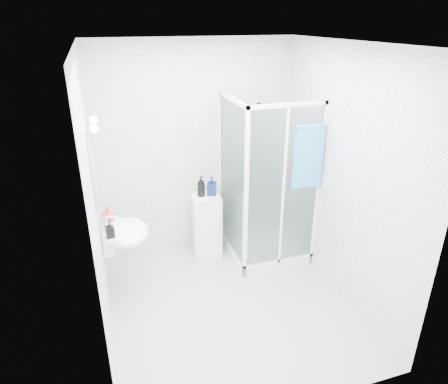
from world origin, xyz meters
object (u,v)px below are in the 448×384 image
object	(u,v)px
shower_enclosure	(262,225)
shampoo_bottle_a	(201,186)
soap_dispenser_orange	(108,214)
soap_dispenser_black	(110,229)
wall_basin	(123,233)
storage_cabinet	(207,225)
hand_towel	(308,155)
shampoo_bottle_b	(212,186)

from	to	relation	value
shower_enclosure	shampoo_bottle_a	size ratio (longest dim) A/B	7.81
soap_dispenser_orange	soap_dispenser_black	size ratio (longest dim) A/B	0.98
wall_basin	shampoo_bottle_a	xyz separation A→B (m)	(0.97, 0.61, 0.14)
storage_cabinet	shampoo_bottle_a	xyz separation A→B (m)	(-0.06, 0.02, 0.53)
hand_towel	soap_dispenser_black	size ratio (longest dim) A/B	4.12
wall_basin	storage_cabinet	distance (m)	1.25
hand_towel	shampoo_bottle_a	bearing A→B (deg)	145.53
shampoo_bottle_a	storage_cabinet	bearing A→B (deg)	-15.37
wall_basin	storage_cabinet	size ratio (longest dim) A/B	0.69
hand_towel	shampoo_bottle_b	distance (m)	1.23
wall_basin	soap_dispenser_black	bearing A→B (deg)	-126.30
wall_basin	hand_towel	size ratio (longest dim) A/B	0.80
wall_basin	shampoo_bottle_b	xyz separation A→B (m)	(1.11, 0.60, 0.13)
shampoo_bottle_b	soap_dispenser_orange	size ratio (longest dim) A/B	1.39
shampoo_bottle_a	hand_towel	bearing A→B (deg)	-34.47
shower_enclosure	hand_towel	bearing A→B (deg)	-50.87
shower_enclosure	wall_basin	distance (m)	1.72
shampoo_bottle_a	shampoo_bottle_b	distance (m)	0.13
hand_towel	shampoo_bottle_a	size ratio (longest dim) A/B	2.74
shower_enclosure	soap_dispenser_orange	bearing A→B (deg)	-175.37
soap_dispenser_orange	shampoo_bottle_b	bearing A→B (deg)	19.27
shower_enclosure	shampoo_bottle_a	xyz separation A→B (m)	(-0.68, 0.29, 0.49)
storage_cabinet	soap_dispenser_black	size ratio (longest dim) A/B	4.75
hand_towel	shampoo_bottle_b	bearing A→B (deg)	141.82
wall_basin	hand_towel	bearing A→B (deg)	-2.46
storage_cabinet	hand_towel	xyz separation A→B (m)	(0.95, -0.68, 1.04)
shower_enclosure	hand_towel	size ratio (longest dim) A/B	2.85
wall_basin	hand_towel	xyz separation A→B (m)	(1.98, -0.09, 0.65)
shower_enclosure	shampoo_bottle_b	size ratio (longest dim) A/B	8.65
storage_cabinet	shower_enclosure	bearing A→B (deg)	-18.09
shower_enclosure	storage_cabinet	world-z (taller)	shower_enclosure
soap_dispenser_black	storage_cabinet	bearing A→B (deg)	33.37
storage_cabinet	soap_dispenser_black	xyz separation A→B (m)	(-1.15, -0.76, 0.54)
hand_towel	shampoo_bottle_a	distance (m)	1.32
storage_cabinet	hand_towel	world-z (taller)	hand_towel
soap_dispenser_orange	soap_dispenser_black	bearing A→B (deg)	-90.00
shower_enclosure	storage_cabinet	bearing A→B (deg)	156.24
soap_dispenser_orange	hand_towel	bearing A→B (deg)	-6.97
soap_dispenser_orange	wall_basin	bearing A→B (deg)	-54.23
shampoo_bottle_a	soap_dispenser_black	distance (m)	1.34
wall_basin	soap_dispenser_orange	distance (m)	0.26
storage_cabinet	shampoo_bottle_b	size ratio (longest dim) A/B	3.50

